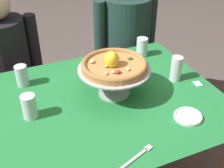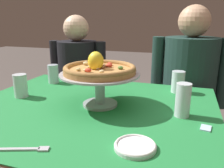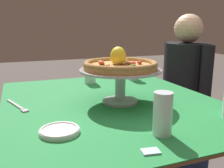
% 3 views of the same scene
% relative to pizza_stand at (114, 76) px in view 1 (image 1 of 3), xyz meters
% --- Properties ---
extents(dining_table, '(1.13, 0.95, 0.73)m').
position_rel_pizza_stand_xyz_m(dining_table, '(-0.04, -0.03, -0.22)').
color(dining_table, olive).
rests_on(dining_table, ground).
extents(pizza_stand, '(0.36, 0.36, 0.15)m').
position_rel_pizza_stand_xyz_m(pizza_stand, '(0.00, 0.00, 0.00)').
color(pizza_stand, '#B7B7C1').
rests_on(pizza_stand, dining_table).
extents(pizza, '(0.32, 0.32, 0.10)m').
position_rel_pizza_stand_xyz_m(pizza, '(-0.00, -0.00, 0.06)').
color(pizza, '#BC8447').
rests_on(pizza, pizza_stand).
extents(water_glass_back_left, '(0.07, 0.07, 0.11)m').
position_rel_pizza_stand_xyz_m(water_glass_back_left, '(-0.42, 0.27, -0.06)').
color(water_glass_back_left, silver).
rests_on(water_glass_back_left, dining_table).
extents(water_glass_side_left, '(0.07, 0.07, 0.12)m').
position_rel_pizza_stand_xyz_m(water_glass_side_left, '(-0.43, -0.02, -0.06)').
color(water_glass_side_left, white).
rests_on(water_glass_side_left, dining_table).
extents(water_glass_back_right, '(0.07, 0.07, 0.12)m').
position_rel_pizza_stand_xyz_m(water_glass_back_right, '(0.33, 0.32, -0.06)').
color(water_glass_back_right, silver).
rests_on(water_glass_back_right, dining_table).
extents(water_glass_side_right, '(0.06, 0.06, 0.14)m').
position_rel_pizza_stand_xyz_m(water_glass_side_right, '(0.36, -0.01, -0.05)').
color(water_glass_side_right, white).
rests_on(water_glass_side_right, dining_table).
extents(side_plate, '(0.13, 0.13, 0.02)m').
position_rel_pizza_stand_xyz_m(side_plate, '(0.24, -0.31, -0.10)').
color(side_plate, white).
rests_on(side_plate, dining_table).
extents(dinner_fork, '(0.21, 0.09, 0.01)m').
position_rel_pizza_stand_xyz_m(dinner_fork, '(-0.10, -0.43, -0.11)').
color(dinner_fork, '#B7B7C1').
rests_on(dinner_fork, dining_table).
extents(sugar_packet, '(0.04, 0.06, 0.00)m').
position_rel_pizza_stand_xyz_m(sugar_packet, '(0.45, -0.10, -0.11)').
color(sugar_packet, silver).
rests_on(sugar_packet, dining_table).
extents(diner_left, '(0.47, 0.34, 1.15)m').
position_rel_pizza_stand_xyz_m(diner_left, '(-0.47, 0.71, -0.30)').
color(diner_left, navy).
rests_on(diner_left, ground).
extents(diner_right, '(0.51, 0.38, 1.21)m').
position_rel_pizza_stand_xyz_m(diner_right, '(0.39, 0.67, -0.25)').
color(diner_right, black).
rests_on(diner_right, ground).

